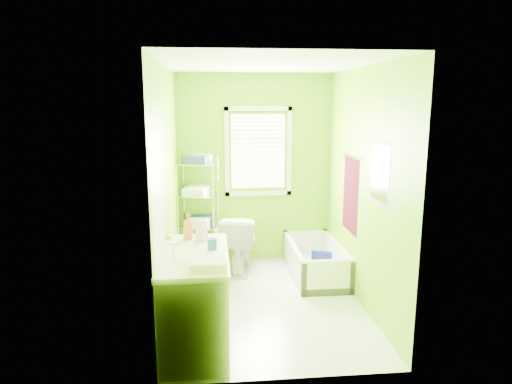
{
  "coord_description": "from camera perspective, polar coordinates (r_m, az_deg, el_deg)",
  "views": [
    {
      "loc": [
        -0.59,
        -4.77,
        2.25
      ],
      "look_at": [
        -0.1,
        0.25,
        1.22
      ],
      "focal_mm": 32.0,
      "sensor_mm": 36.0,
      "label": 1
    }
  ],
  "objects": [
    {
      "name": "vanity",
      "position": [
        4.32,
        -7.57,
        -12.84
      ],
      "size": [
        0.61,
        1.19,
        1.15
      ],
      "color": "silver",
      "rests_on": "ground"
    },
    {
      "name": "wire_shelf_unit",
      "position": [
        6.16,
        -7.1,
        -0.96
      ],
      "size": [
        0.56,
        0.46,
        1.53
      ],
      "color": "silver",
      "rests_on": "ground"
    },
    {
      "name": "right_wall_decor",
      "position": [
        5.1,
        13.05,
        0.7
      ],
      "size": [
        0.04,
        1.48,
        1.17
      ],
      "color": "#440715",
      "rests_on": "ground"
    },
    {
      "name": "bathtub",
      "position": [
        6.04,
        7.49,
        -9.04
      ],
      "size": [
        0.63,
        1.36,
        0.44
      ],
      "color": "white",
      "rests_on": "ground"
    },
    {
      "name": "ground",
      "position": [
        5.3,
        1.33,
        -13.61
      ],
      "size": [
        2.9,
        2.9,
        0.0
      ],
      "primitive_type": "plane",
      "color": "silver",
      "rests_on": "ground"
    },
    {
      "name": "room_envelope",
      "position": [
        4.85,
        1.41,
        3.16
      ],
      "size": [
        2.14,
        2.94,
        2.62
      ],
      "color": "#70AA08",
      "rests_on": "ground"
    },
    {
      "name": "window",
      "position": [
        6.26,
        0.28,
        5.65
      ],
      "size": [
        0.92,
        0.05,
        1.22
      ],
      "color": "white",
      "rests_on": "ground"
    },
    {
      "name": "door",
      "position": [
        4.0,
        -11.88,
        -6.97
      ],
      "size": [
        0.09,
        0.8,
        2.0
      ],
      "color": "white",
      "rests_on": "ground"
    },
    {
      "name": "toilet",
      "position": [
        6.07,
        -2.05,
        -6.35
      ],
      "size": [
        0.58,
        0.84,
        0.78
      ],
      "primitive_type": "imported",
      "rotation": [
        0.0,
        0.0,
        2.95
      ],
      "color": "white",
      "rests_on": "ground"
    }
  ]
}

